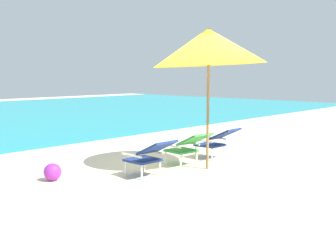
# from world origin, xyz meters

# --- Properties ---
(ground_plane) EXTENTS (40.00, 40.00, 0.00)m
(ground_plane) POSITION_xyz_m (0.00, 4.00, 0.00)
(ground_plane) COLOR beige
(lounge_chair_left) EXTENTS (0.56, 0.88, 0.68)m
(lounge_chair_left) POSITION_xyz_m (-1.09, 0.04, 0.40)
(lounge_chair_left) COLOR navy
(lounge_chair_left) RESTS_ON ground_plane
(lounge_chair_center) EXTENTS (0.60, 0.91, 0.68)m
(lounge_chair_center) POSITION_xyz_m (0.05, 0.14, 0.40)
(lounge_chair_center) COLOR #338E3D
(lounge_chair_center) RESTS_ON ground_plane
(lounge_chair_right) EXTENTS (0.57, 0.89, 0.68)m
(lounge_chair_right) POSITION_xyz_m (0.99, 0.14, 0.40)
(lounge_chair_right) COLOR navy
(lounge_chair_right) RESTS_ON ground_plane
(beach_umbrella_center) EXTENTS (2.95, 2.96, 2.65)m
(beach_umbrella_center) POSITION_xyz_m (0.10, -0.31, 2.27)
(beach_umbrella_center) COLOR olive
(beach_umbrella_center) RESTS_ON ground_plane
(beach_ball) EXTENTS (0.30, 0.30, 0.30)m
(beach_ball) POSITION_xyz_m (-2.38, 1.05, 0.15)
(beach_ball) COLOR purple
(beach_ball) RESTS_ON ground_plane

